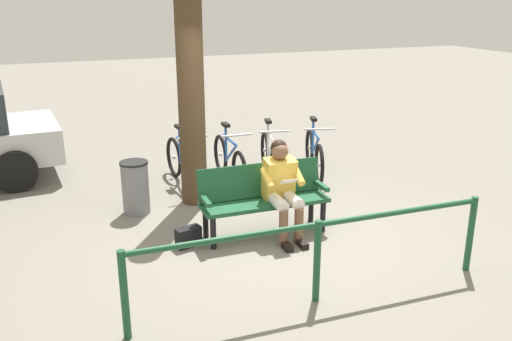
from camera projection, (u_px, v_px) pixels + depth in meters
name	position (u px, v px, depth m)	size (l,w,h in m)	color
ground_plane	(279.00, 237.00, 6.75)	(40.00, 40.00, 0.00)	slate
bench	(263.00, 194.00, 6.74)	(1.61, 0.52, 0.87)	#194C2D
person_reading	(282.00, 185.00, 6.60)	(0.50, 0.77, 1.20)	gold
handbag	(188.00, 237.00, 6.46)	(0.30, 0.14, 0.24)	black
tree_trunk	(191.00, 82.00, 7.36)	(0.37, 0.37, 3.46)	#4C3823
litter_bin	(135.00, 187.00, 7.38)	(0.38, 0.38, 0.73)	slate
bicycle_green	(314.00, 154.00, 8.94)	(0.66, 1.61, 0.94)	black
bicycle_orange	(270.00, 157.00, 8.79)	(0.57, 1.64, 0.94)	black
bicycle_purple	(230.00, 161.00, 8.56)	(0.48, 1.68, 0.94)	black
bicycle_silver	(185.00, 164.00, 8.43)	(0.48, 1.68, 0.94)	black
railing_fence	(318.00, 244.00, 5.16)	(3.72, 0.20, 0.85)	#194C2D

